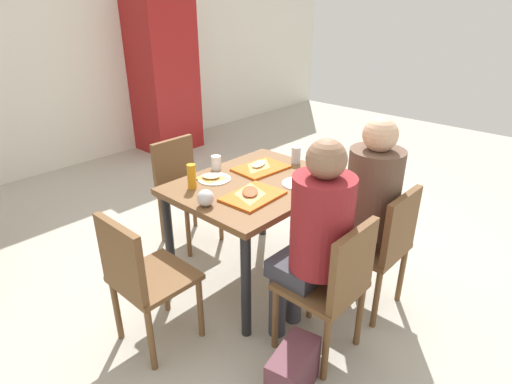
# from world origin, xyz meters

# --- Properties ---
(ground_plane) EXTENTS (10.00, 10.00, 0.02)m
(ground_plane) POSITION_xyz_m (0.00, 0.00, -0.01)
(ground_plane) COLOR #B2AD9E
(back_wall) EXTENTS (10.00, 0.10, 2.80)m
(back_wall) POSITION_xyz_m (0.00, 3.20, 1.40)
(back_wall) COLOR silver
(back_wall) RESTS_ON ground_plane
(main_table) EXTENTS (1.07, 0.84, 0.74)m
(main_table) POSITION_xyz_m (0.00, 0.00, 0.64)
(main_table) COLOR brown
(main_table) RESTS_ON ground_plane
(chair_near_left) EXTENTS (0.40, 0.40, 0.84)m
(chair_near_left) POSITION_xyz_m (-0.27, -0.80, 0.49)
(chair_near_left) COLOR brown
(chair_near_left) RESTS_ON ground_plane
(chair_near_right) EXTENTS (0.40, 0.40, 0.84)m
(chair_near_right) POSITION_xyz_m (0.27, -0.80, 0.49)
(chair_near_right) COLOR brown
(chair_near_right) RESTS_ON ground_plane
(chair_far_side) EXTENTS (0.40, 0.40, 0.84)m
(chair_far_side) POSITION_xyz_m (0.00, 0.80, 0.49)
(chair_far_side) COLOR brown
(chair_far_side) RESTS_ON ground_plane
(chair_left_end) EXTENTS (0.40, 0.40, 0.84)m
(chair_left_end) POSITION_xyz_m (-0.92, 0.00, 0.49)
(chair_left_end) COLOR brown
(chair_left_end) RESTS_ON ground_plane
(person_in_red) EXTENTS (0.32, 0.42, 1.25)m
(person_in_red) POSITION_xyz_m (-0.27, -0.66, 0.74)
(person_in_red) COLOR #383842
(person_in_red) RESTS_ON ground_plane
(person_in_brown_jacket) EXTENTS (0.32, 0.42, 1.25)m
(person_in_brown_jacket) POSITION_xyz_m (0.27, -0.66, 0.74)
(person_in_brown_jacket) COLOR #383842
(person_in_brown_jacket) RESTS_ON ground_plane
(tray_red_near) EXTENTS (0.37, 0.28, 0.02)m
(tray_red_near) POSITION_xyz_m (-0.19, -0.15, 0.75)
(tray_red_near) COLOR #D85914
(tray_red_near) RESTS_ON main_table
(tray_red_far) EXTENTS (0.38, 0.29, 0.02)m
(tray_red_far) POSITION_xyz_m (0.19, 0.13, 0.75)
(tray_red_far) COLOR #D85914
(tray_red_far) RESTS_ON main_table
(paper_plate_center) EXTENTS (0.22, 0.22, 0.01)m
(paper_plate_center) POSITION_xyz_m (-0.16, 0.23, 0.75)
(paper_plate_center) COLOR white
(paper_plate_center) RESTS_ON main_table
(paper_plate_near_edge) EXTENTS (0.22, 0.22, 0.01)m
(paper_plate_near_edge) POSITION_xyz_m (0.16, -0.23, 0.75)
(paper_plate_near_edge) COLOR white
(paper_plate_near_edge) RESTS_ON main_table
(pizza_slice_a) EXTENTS (0.26, 0.26, 0.02)m
(pizza_slice_a) POSITION_xyz_m (-0.19, -0.12, 0.77)
(pizza_slice_a) COLOR #DBAD60
(pizza_slice_a) RESTS_ON tray_red_near
(pizza_slice_b) EXTENTS (0.25, 0.20, 0.02)m
(pizza_slice_b) POSITION_xyz_m (0.20, 0.16, 0.77)
(pizza_slice_b) COLOR #DBAD60
(pizza_slice_b) RESTS_ON tray_red_far
(pizza_slice_c) EXTENTS (0.21, 0.22, 0.02)m
(pizza_slice_c) POSITION_xyz_m (-0.17, 0.25, 0.76)
(pizza_slice_c) COLOR #C68C47
(pizza_slice_c) RESTS_ON paper_plate_center
(plastic_cup_a) EXTENTS (0.07, 0.07, 0.10)m
(plastic_cup_a) POSITION_xyz_m (-0.03, 0.36, 0.79)
(plastic_cup_a) COLOR white
(plastic_cup_a) RESTS_ON main_table
(plastic_cup_b) EXTENTS (0.07, 0.07, 0.10)m
(plastic_cup_b) POSITION_xyz_m (0.03, -0.36, 0.79)
(plastic_cup_b) COLOR white
(plastic_cup_b) RESTS_ON main_table
(soda_can) EXTENTS (0.07, 0.07, 0.12)m
(soda_can) POSITION_xyz_m (0.46, 0.02, 0.80)
(soda_can) COLOR #B7BCC6
(soda_can) RESTS_ON main_table
(condiment_bottle) EXTENTS (0.06, 0.06, 0.16)m
(condiment_bottle) POSITION_xyz_m (-0.35, 0.23, 0.82)
(condiment_bottle) COLOR orange
(condiment_bottle) RESTS_ON main_table
(foil_bundle) EXTENTS (0.10, 0.10, 0.10)m
(foil_bundle) POSITION_xyz_m (-0.46, -0.02, 0.79)
(foil_bundle) COLOR silver
(foil_bundle) RESTS_ON main_table
(handbag) EXTENTS (0.35, 0.22, 0.28)m
(handbag) POSITION_xyz_m (-0.62, -0.82, 0.14)
(handbag) COLOR #592D38
(handbag) RESTS_ON ground_plane
(drink_fridge) EXTENTS (0.70, 0.60, 1.90)m
(drink_fridge) POSITION_xyz_m (1.36, 2.85, 0.95)
(drink_fridge) COLOR maroon
(drink_fridge) RESTS_ON ground_plane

